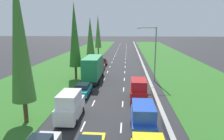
{
  "coord_description": "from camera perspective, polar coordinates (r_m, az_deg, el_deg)",
  "views": [
    {
      "loc": [
        2.22,
        -2.64,
        8.93
      ],
      "look_at": [
        -0.66,
        36.51,
        0.94
      ],
      "focal_mm": 33.75,
      "sensor_mm": 36.0,
      "label": 1
    }
  ],
  "objects": [
    {
      "name": "ground_plane",
      "position": [
        63.31,
        2.15,
        3.4
      ],
      "size": [
        300.0,
        300.0,
        0.0
      ],
      "primitive_type": "plane",
      "color": "#28282B",
      "rests_on": "ground"
    },
    {
      "name": "grass_verge_left",
      "position": [
        64.99,
        -9.08,
        3.49
      ],
      "size": [
        14.0,
        140.0,
        0.04
      ],
      "primitive_type": "cube",
      "color": "#2D6623",
      "rests_on": "ground"
    },
    {
      "name": "grass_verge_right",
      "position": [
        64.42,
        15.04,
        3.17
      ],
      "size": [
        14.0,
        140.0,
        0.04
      ],
      "primitive_type": "cube",
      "color": "#2D6623",
      "rests_on": "ground"
    },
    {
      "name": "median_barrier",
      "position": [
        63.31,
        7.33,
        3.7
      ],
      "size": [
        0.44,
        120.0,
        0.85
      ],
      "primitive_type": "cube",
      "color": "#9E9B93",
      "rests_on": "ground"
    },
    {
      "name": "lane_markings",
      "position": [
        63.31,
        2.15,
        3.4
      ],
      "size": [
        3.64,
        116.0,
        0.01
      ],
      "color": "white",
      "rests_on": "ground"
    },
    {
      "name": "white_van_left_lane",
      "position": [
        21.22,
        -11.3,
        -9.51
      ],
      "size": [
        1.96,
        4.9,
        2.82
      ],
      "color": "white",
      "rests_on": "ground"
    },
    {
      "name": "teal_sedan_left_lane",
      "position": [
        28.29,
        -7.84,
        -5.28
      ],
      "size": [
        1.82,
        4.5,
        1.64
      ],
      "color": "teal",
      "rests_on": "ground"
    },
    {
      "name": "blue_van_right_lane",
      "position": [
        18.13,
        8.36,
        -13.17
      ],
      "size": [
        1.96,
        4.9,
        2.82
      ],
      "color": "#1E47B7",
      "rests_on": "ground"
    },
    {
      "name": "green_box_truck_left_lane",
      "position": [
        35.6,
        -4.99,
        0.54
      ],
      "size": [
        2.46,
        9.4,
        4.18
      ],
      "color": "black",
      "rests_on": "ground"
    },
    {
      "name": "grey_sedan_left_lane",
      "position": [
        44.13,
        -3.31,
        0.9
      ],
      "size": [
        1.82,
        4.5,
        1.64
      ],
      "color": "slate",
      "rests_on": "ground"
    },
    {
      "name": "maroon_hatchback_left_lane",
      "position": [
        50.12,
        -2.41,
        2.21
      ],
      "size": [
        1.74,
        3.9,
        1.72
      ],
      "color": "maroon",
      "rests_on": "ground"
    },
    {
      "name": "red_van_right_lane",
      "position": [
        25.81,
        7.14,
        -5.55
      ],
      "size": [
        1.96,
        4.9,
        2.82
      ],
      "color": "red",
      "rests_on": "ground"
    },
    {
      "name": "poplar_tree_nearest",
      "position": [
        20.44,
        -23.85,
        8.37
      ],
      "size": [
        2.16,
        2.16,
        14.2
      ],
      "color": "#4C3823",
      "rests_on": "ground"
    },
    {
      "name": "poplar_tree_second",
      "position": [
        36.88,
        -10.1,
        9.35
      ],
      "size": [
        2.13,
        2.13,
        13.19
      ],
      "color": "#4C3823",
      "rests_on": "ground"
    },
    {
      "name": "poplar_tree_third",
      "position": [
        53.04,
        -5.92,
        9.12
      ],
      "size": [
        2.09,
        2.09,
        11.43
      ],
      "color": "#4C3823",
      "rests_on": "ground"
    },
    {
      "name": "poplar_tree_fourth",
      "position": [
        70.96,
        -3.81,
        10.37
      ],
      "size": [
        2.12,
        2.12,
        12.97
      ],
      "color": "#4C3823",
      "rests_on": "ground"
    },
    {
      "name": "street_light_mast",
      "position": [
        35.19,
        11.15,
        5.26
      ],
      "size": [
        3.2,
        0.28,
        9.0
      ],
      "color": "gray",
      "rests_on": "ground"
    }
  ]
}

